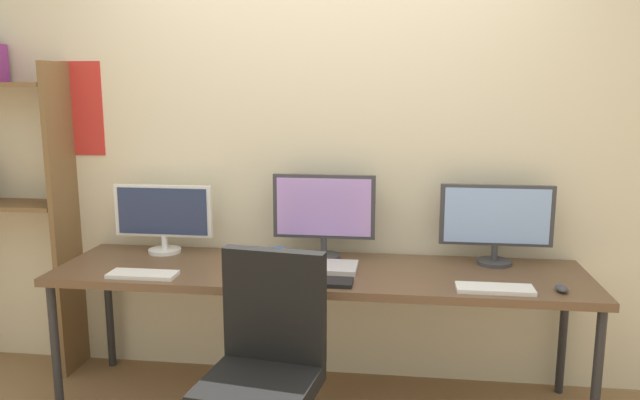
# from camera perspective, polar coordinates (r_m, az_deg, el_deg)

# --- Properties ---
(wall_back) EXTENTS (5.09, 0.11, 2.60)m
(wall_back) POSITION_cam_1_polar(r_m,az_deg,el_deg) (3.44, 0.77, 4.57)
(wall_back) COLOR beige
(wall_back) RESTS_ON ground_plane
(desk) EXTENTS (2.69, 0.68, 0.74)m
(desk) POSITION_cam_1_polar(r_m,az_deg,el_deg) (3.15, -0.12, -7.25)
(desk) COLOR brown
(desk) RESTS_ON ground_plane
(office_chair) EXTENTS (0.52, 0.52, 0.99)m
(office_chair) POSITION_cam_1_polar(r_m,az_deg,el_deg) (2.66, -5.18, -17.71)
(office_chair) COLOR #2D2D33
(office_chair) RESTS_ON ground_plane
(monitor_left) EXTENTS (0.55, 0.18, 0.38)m
(monitor_left) POSITION_cam_1_polar(r_m,az_deg,el_deg) (3.51, -14.38, -1.39)
(monitor_left) COLOR silver
(monitor_left) RESTS_ON desk
(monitor_center) EXTENTS (0.55, 0.18, 0.46)m
(monitor_center) POSITION_cam_1_polar(r_m,az_deg,el_deg) (3.28, 0.36, -1.08)
(monitor_center) COLOR #38383D
(monitor_center) RESTS_ON desk
(monitor_right) EXTENTS (0.58, 0.18, 0.42)m
(monitor_right) POSITION_cam_1_polar(r_m,az_deg,el_deg) (3.30, 16.08, -1.81)
(monitor_right) COLOR #38383D
(monitor_right) RESTS_ON desk
(keyboard_left) EXTENTS (0.33, 0.13, 0.02)m
(keyboard_left) POSITION_cam_1_polar(r_m,az_deg,el_deg) (3.14, -16.17, -6.67)
(keyboard_left) COLOR silver
(keyboard_left) RESTS_ON desk
(keyboard_center) EXTENTS (0.38, 0.13, 0.02)m
(keyboard_center) POSITION_cam_1_polar(r_m,az_deg,el_deg) (2.92, -0.71, -7.58)
(keyboard_center) COLOR black
(keyboard_center) RESTS_ON desk
(keyboard_right) EXTENTS (0.35, 0.13, 0.02)m
(keyboard_right) POSITION_cam_1_polar(r_m,az_deg,el_deg) (2.93, 15.97, -7.95)
(keyboard_right) COLOR silver
(keyboard_right) RESTS_ON desk
(computer_mouse) EXTENTS (0.06, 0.10, 0.03)m
(computer_mouse) POSITION_cam_1_polar(r_m,az_deg,el_deg) (3.01, 21.57, -7.64)
(computer_mouse) COLOR #38383D
(computer_mouse) RESTS_ON desk
(laptop_closed) EXTENTS (0.32, 0.22, 0.02)m
(laptop_closed) POSITION_cam_1_polar(r_m,az_deg,el_deg) (3.14, 0.53, -6.24)
(laptop_closed) COLOR silver
(laptop_closed) RESTS_ON desk
(coffee_mug) EXTENTS (0.11, 0.08, 0.09)m
(coffee_mug) POSITION_cam_1_polar(r_m,az_deg,el_deg) (3.20, -3.91, -5.30)
(coffee_mug) COLOR blue
(coffee_mug) RESTS_ON desk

